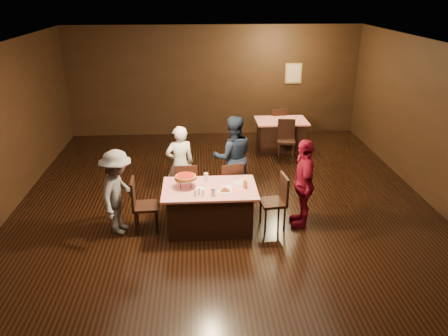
# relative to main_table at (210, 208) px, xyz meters

# --- Properties ---
(room) EXTENTS (10.00, 10.04, 3.02)m
(room) POSITION_rel_main_table_xyz_m (0.31, 0.31, 1.75)
(room) COLOR black
(room) RESTS_ON ground
(main_table) EXTENTS (1.60, 1.00, 0.77)m
(main_table) POSITION_rel_main_table_xyz_m (0.00, 0.00, 0.00)
(main_table) COLOR #B60C10
(main_table) RESTS_ON ground
(back_table) EXTENTS (1.30, 0.90, 0.77)m
(back_table) POSITION_rel_main_table_xyz_m (1.96, 3.91, 0.00)
(back_table) COLOR red
(back_table) RESTS_ON ground
(chair_far_left) EXTENTS (0.44, 0.44, 0.95)m
(chair_far_left) POSITION_rel_main_table_xyz_m (-0.40, 0.75, 0.09)
(chair_far_left) COLOR black
(chair_far_left) RESTS_ON ground
(chair_far_right) EXTENTS (0.51, 0.51, 0.95)m
(chair_far_right) POSITION_rel_main_table_xyz_m (0.40, 0.75, 0.09)
(chair_far_right) COLOR black
(chair_far_right) RESTS_ON ground
(chair_end_left) EXTENTS (0.44, 0.44, 0.95)m
(chair_end_left) POSITION_rel_main_table_xyz_m (-1.10, 0.00, 0.09)
(chair_end_left) COLOR black
(chair_end_left) RESTS_ON ground
(chair_end_right) EXTENTS (0.47, 0.47, 0.95)m
(chair_end_right) POSITION_rel_main_table_xyz_m (1.10, 0.00, 0.09)
(chair_end_right) COLOR black
(chair_end_right) RESTS_ON ground
(chair_back_near) EXTENTS (0.47, 0.47, 0.95)m
(chair_back_near) POSITION_rel_main_table_xyz_m (1.96, 3.21, 0.09)
(chair_back_near) COLOR black
(chair_back_near) RESTS_ON ground
(chair_back_far) EXTENTS (0.47, 0.47, 0.95)m
(chair_back_far) POSITION_rel_main_table_xyz_m (1.96, 4.51, 0.09)
(chair_back_far) COLOR black
(chair_back_far) RESTS_ON ground
(diner_white_jacket) EXTENTS (0.63, 0.50, 1.52)m
(diner_white_jacket) POSITION_rel_main_table_xyz_m (-0.53, 1.13, 0.38)
(diner_white_jacket) COLOR white
(diner_white_jacket) RESTS_ON ground
(diner_navy_hoodie) EXTENTS (0.86, 0.70, 1.67)m
(diner_navy_hoodie) POSITION_rel_main_table_xyz_m (0.50, 1.23, 0.45)
(diner_navy_hoodie) COLOR #162034
(diner_navy_hoodie) RESTS_ON ground
(diner_grey_knit) EXTENTS (0.74, 1.05, 1.48)m
(diner_grey_knit) POSITION_rel_main_table_xyz_m (-1.54, -0.03, 0.36)
(diner_grey_knit) COLOR slate
(diner_grey_knit) RESTS_ON ground
(diner_red_shirt) EXTENTS (0.46, 0.96, 1.59)m
(diner_red_shirt) POSITION_rel_main_table_xyz_m (1.62, 0.03, 0.41)
(diner_red_shirt) COLOR maroon
(diner_red_shirt) RESTS_ON ground
(pizza_stand) EXTENTS (0.38, 0.38, 0.22)m
(pizza_stand) POSITION_rel_main_table_xyz_m (-0.40, 0.05, 0.57)
(pizza_stand) COLOR black
(pizza_stand) RESTS_ON main_table
(plate_with_slice) EXTENTS (0.25, 0.25, 0.06)m
(plate_with_slice) POSITION_rel_main_table_xyz_m (0.25, -0.18, 0.41)
(plate_with_slice) COLOR white
(plate_with_slice) RESTS_ON main_table
(plate_empty) EXTENTS (0.25, 0.25, 0.01)m
(plate_empty) POSITION_rel_main_table_xyz_m (0.55, 0.15, 0.39)
(plate_empty) COLOR white
(plate_empty) RESTS_ON main_table
(glass_front_left) EXTENTS (0.08, 0.08, 0.14)m
(glass_front_left) POSITION_rel_main_table_xyz_m (0.05, -0.30, 0.46)
(glass_front_left) COLOR silver
(glass_front_left) RESTS_ON main_table
(glass_amber) EXTENTS (0.08, 0.08, 0.14)m
(glass_amber) POSITION_rel_main_table_xyz_m (0.60, -0.05, 0.46)
(glass_amber) COLOR #BF7F26
(glass_amber) RESTS_ON main_table
(glass_back) EXTENTS (0.08, 0.08, 0.14)m
(glass_back) POSITION_rel_main_table_xyz_m (-0.05, 0.30, 0.46)
(glass_back) COLOR silver
(glass_back) RESTS_ON main_table
(condiments) EXTENTS (0.17, 0.10, 0.09)m
(condiments) POSITION_rel_main_table_xyz_m (-0.18, -0.28, 0.43)
(condiments) COLOR silver
(condiments) RESTS_ON main_table
(napkin_center) EXTENTS (0.19, 0.19, 0.01)m
(napkin_center) POSITION_rel_main_table_xyz_m (0.30, 0.00, 0.39)
(napkin_center) COLOR white
(napkin_center) RESTS_ON main_table
(napkin_left) EXTENTS (0.21, 0.21, 0.01)m
(napkin_left) POSITION_rel_main_table_xyz_m (-0.15, -0.05, 0.39)
(napkin_left) COLOR white
(napkin_left) RESTS_ON main_table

